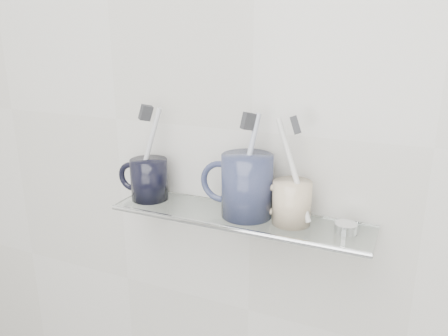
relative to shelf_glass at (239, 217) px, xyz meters
The scene contains 18 objects.
wall_back 0.17m from the shelf_glass, 90.00° to the left, with size 2.50×2.50×0.00m, color beige.
shelf_glass is the anchor object (origin of this frame).
shelf_rail 0.06m from the shelf_glass, 90.00° to the right, with size 0.01×0.01×0.50m, color silver.
bracket_left 0.22m from the shelf_glass, 167.38° to the left, with size 0.02×0.02×0.03m, color silver.
bracket_right 0.22m from the shelf_glass, 12.62° to the left, with size 0.02×0.02×0.03m, color silver.
mug_left 0.21m from the shelf_glass, behind, with size 0.08×0.08×0.09m, color black.
mug_left_handle 0.25m from the shelf_glass, behind, with size 0.06×0.06×0.01m, color black.
toothbrush_left 0.23m from the shelf_glass, behind, with size 0.01×0.01×0.19m, color silver.
bristles_left 0.27m from the shelf_glass, behind, with size 0.01×0.02×0.03m, color #2D2E31.
mug_center 0.07m from the shelf_glass, 19.68° to the left, with size 0.10×0.10×0.12m, color #1D253F.
mug_center_handle 0.08m from the shelf_glass, behind, with size 0.08×0.08×0.01m, color #1D253F.
toothbrush_center 0.11m from the shelf_glass, 19.68° to the left, with size 0.01×0.01×0.19m, color #A7B2CC.
bristles_center 0.19m from the shelf_glass, 19.68° to the left, with size 0.01×0.02×0.03m, color #2D2E31.
mug_right 0.11m from the shelf_glass, ahead, with size 0.07×0.07×0.08m, color beige.
mug_right_handle 0.07m from the shelf_glass, ahead, with size 0.06×0.06×0.01m, color beige.
toothbrush_right 0.15m from the shelf_glass, ahead, with size 0.01×0.01×0.19m, color silver.
bristles_right 0.21m from the shelf_glass, ahead, with size 0.01×0.02×0.03m, color #2D2E31.
chrome_cap 0.20m from the shelf_glass, ahead, with size 0.04×0.04×0.02m, color silver.
Camera 1 is at (0.29, 0.33, 1.43)m, focal length 35.00 mm.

